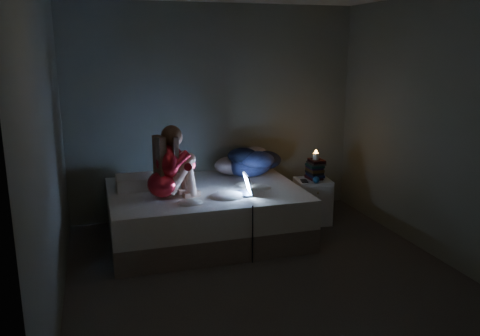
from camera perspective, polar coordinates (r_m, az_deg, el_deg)
name	(u,v)px	position (r m, az deg, el deg)	size (l,w,h in m)	color
floor	(266,276)	(4.71, 3.03, -12.49)	(3.60, 3.80, 0.02)	#312C28
wall_back	(215,112)	(6.10, -2.95, 6.49)	(3.60, 0.02, 2.60)	#5C614E
wall_front	(395,204)	(2.63, 17.67, -3.98)	(3.60, 0.02, 2.60)	#5C614E
wall_left	(47,151)	(4.05, -21.56, 1.81)	(0.02, 3.80, 2.60)	#5C614E
wall_right	(441,129)	(5.19, 22.40, 4.19)	(0.02, 3.80, 2.60)	#5C614E
bed	(205,213)	(5.49, -4.08, -5.26)	(2.07, 1.56, 0.57)	beige
pillow	(139,182)	(5.49, -11.68, -1.61)	(0.49, 0.35, 0.14)	silver
woman	(162,163)	(4.97, -9.14, 0.55)	(0.47, 0.31, 0.76)	#8B0607
laptop	(234,184)	(5.11, -0.65, -1.91)	(0.34, 0.24, 0.24)	black
clothes_pile	(248,160)	(5.95, 0.98, 0.93)	(0.60, 0.48, 0.36)	#1C224E
nightstand	(312,201)	(6.00, 8.44, -3.84)	(0.41, 0.36, 0.54)	silver
book_stack	(315,169)	(5.92, 8.78, -0.13)	(0.19, 0.25, 0.24)	black
candle	(316,156)	(5.89, 8.84, 1.41)	(0.07, 0.07, 0.08)	beige
phone	(306,181)	(5.81, 7.66, -1.56)	(0.07, 0.14, 0.01)	black
blue_orb	(318,180)	(5.76, 9.08, -1.38)	(0.08, 0.08, 0.08)	#1B4F87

